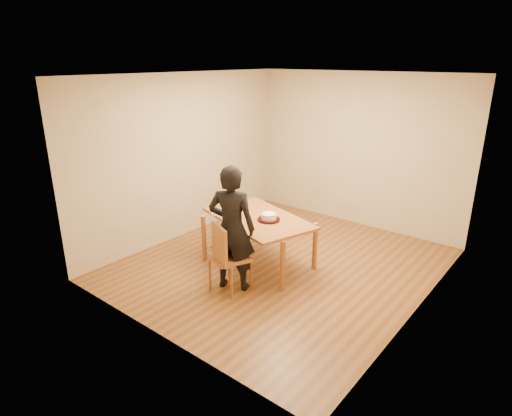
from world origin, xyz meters
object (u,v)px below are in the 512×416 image
Objects in this scene: dining_table at (258,218)px; cake_plate at (269,220)px; person at (232,229)px; dining_chair at (230,257)px; cake at (269,217)px.

dining_table is 0.20m from cake_plate.
cake_plate is 0.19× the size of person.
person reaches higher than dining_chair.
cake reaches higher than dining_table.
dining_table is 0.22m from cake.
cake is 0.72m from person.
cake_plate is (0.20, -0.01, 0.03)m from dining_table.
dining_table reaches higher than dining_chair.
dining_chair is at bearing -93.80° from cake.
person is (0.15, -0.73, 0.11)m from dining_table.
person is (0.00, 0.05, 0.39)m from dining_chair.
dining_chair is 0.39m from person.
dining_chair is at bearing -61.77° from dining_table.
dining_table is at bearing -102.99° from person.
dining_chair is 0.82m from cake_plate.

